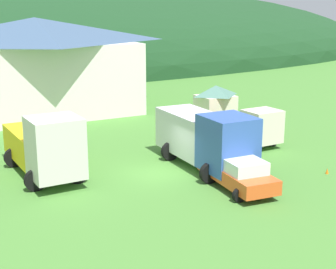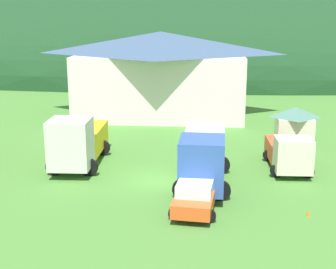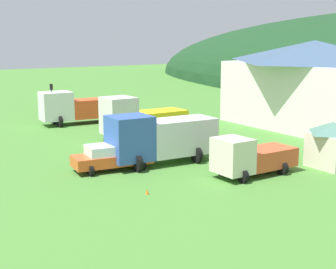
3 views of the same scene
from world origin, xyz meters
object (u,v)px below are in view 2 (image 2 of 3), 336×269
(depot_building, at_px, (161,73))
(play_shed_cream, at_px, (294,126))
(traffic_cone_near_pickup, at_px, (193,166))
(flatbed_truck_yellow, at_px, (78,141))
(service_pickup_orange, at_px, (196,194))
(light_truck_cream, at_px, (289,152))
(box_truck_blue, at_px, (203,156))
(traffic_cone_mid_row, at_px, (308,216))

(depot_building, distance_m, play_shed_cream, 15.33)
(depot_building, distance_m, traffic_cone_near_pickup, 16.66)
(depot_building, distance_m, flatbed_truck_yellow, 17.07)
(traffic_cone_near_pickup, bearing_deg, service_pickup_orange, -87.36)
(light_truck_cream, bearing_deg, flatbed_truck_yellow, -90.41)
(flatbed_truck_yellow, relative_size, service_pickup_orange, 1.41)
(light_truck_cream, bearing_deg, service_pickup_orange, -42.46)
(box_truck_blue, distance_m, traffic_cone_near_pickup, 4.14)
(depot_building, bearing_deg, traffic_cone_near_pickup, -77.00)
(service_pickup_orange, bearing_deg, play_shed_cream, 156.57)
(depot_building, xyz_separation_m, box_truck_blue, (4.29, -19.37, -2.32))
(flatbed_truck_yellow, distance_m, service_pickup_orange, 10.21)
(play_shed_cream, height_order, traffic_cone_mid_row, play_shed_cream)
(service_pickup_orange, xyz_separation_m, traffic_cone_near_pickup, (-0.33, 7.10, -0.83))
(flatbed_truck_yellow, height_order, service_pickup_orange, flatbed_truck_yellow)
(flatbed_truck_yellow, xyz_separation_m, service_pickup_orange, (7.91, -6.40, -0.90))
(play_shed_cream, distance_m, flatbed_truck_yellow, 16.23)
(depot_building, height_order, traffic_cone_near_pickup, depot_building)
(play_shed_cream, height_order, service_pickup_orange, play_shed_cream)
(service_pickup_orange, bearing_deg, light_truck_cream, 145.12)
(traffic_cone_mid_row, bearing_deg, traffic_cone_near_pickup, 128.17)
(play_shed_cream, relative_size, flatbed_truck_yellow, 0.41)
(traffic_cone_mid_row, bearing_deg, depot_building, 112.40)
(light_truck_cream, bearing_deg, traffic_cone_mid_row, -2.33)
(flatbed_truck_yellow, bearing_deg, traffic_cone_near_pickup, 93.98)
(light_truck_cream, height_order, traffic_cone_mid_row, light_truck_cream)
(depot_building, xyz_separation_m, traffic_cone_mid_row, (9.62, -23.35, -4.16))
(box_truck_blue, bearing_deg, traffic_cone_mid_row, 55.37)
(traffic_cone_near_pickup, bearing_deg, light_truck_cream, -4.33)
(light_truck_cream, distance_m, traffic_cone_mid_row, 7.27)
(flatbed_truck_yellow, height_order, box_truck_blue, flatbed_truck_yellow)
(play_shed_cream, relative_size, service_pickup_orange, 0.58)
(box_truck_blue, relative_size, traffic_cone_mid_row, 12.08)
(box_truck_blue, distance_m, traffic_cone_mid_row, 6.90)
(flatbed_truck_yellow, distance_m, light_truck_cream, 13.70)
(play_shed_cream, height_order, light_truck_cream, play_shed_cream)
(depot_building, distance_m, traffic_cone_mid_row, 25.59)
(traffic_cone_mid_row, bearing_deg, box_truck_blue, 143.33)
(depot_building, bearing_deg, traffic_cone_mid_row, -67.60)
(box_truck_blue, height_order, light_truck_cream, box_truck_blue)
(depot_building, bearing_deg, box_truck_blue, -77.53)
(depot_building, bearing_deg, play_shed_cream, -42.93)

